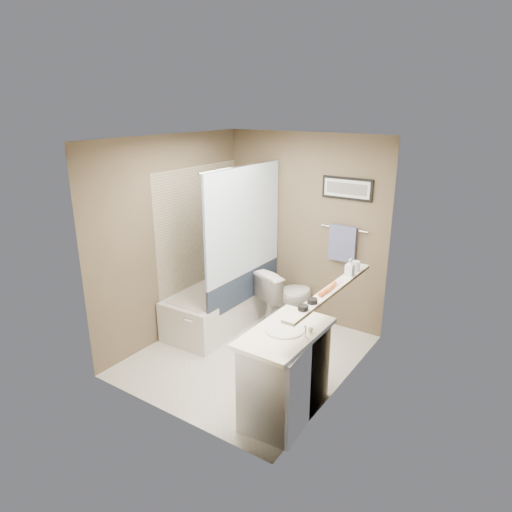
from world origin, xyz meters
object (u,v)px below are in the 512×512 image
Objects in this scene: hair_brush_back at (331,287)px; glass_jar at (356,266)px; soap_bottle at (350,267)px; bathtub at (219,307)px; vanity at (285,375)px; candle_bowl_near at (303,308)px; candle_bowl_far at (312,301)px; toilet at (286,297)px; hair_brush_front at (325,291)px.

glass_jar is (0.00, 0.58, 0.03)m from hair_brush_back.
hair_brush_back is 0.43m from soap_bottle.
soap_bottle is (1.79, -0.15, 0.95)m from bathtub.
vanity reaches higher than bathtub.
candle_bowl_near is 0.16m from candle_bowl_far.
glass_jar reaches higher than candle_bowl_near.
soap_bottle is (1.08, -0.66, 0.82)m from toilet.
glass_jar is (0.00, 0.95, 0.03)m from candle_bowl_far.
hair_brush_front reaches higher than candle_bowl_near.
candle_bowl_near reaches higher than vanity.
soap_bottle is (0.19, 0.90, 0.80)m from vanity.
candle_bowl_far is at bearing -90.00° from soap_bottle.
candle_bowl_far is (0.00, 0.16, 0.00)m from candle_bowl_near.
glass_jar reaches higher than candle_bowl_far.
candle_bowl_far is at bearing -90.00° from hair_brush_back.
soap_bottle is at bearing 90.00° from hair_brush_back.
hair_brush_back is at bearing -90.00° from soap_bottle.
soap_bottle is at bearing 90.00° from candle_bowl_near.
candle_bowl_far is 0.80m from soap_bottle.
hair_brush_front is 1.00× the size of hair_brush_back.
glass_jar is (0.00, 0.69, 0.03)m from hair_brush_front.
candle_bowl_near is 0.90× the size of glass_jar.
hair_brush_front reaches higher than bathtub.
candle_bowl_near is 1.00× the size of candle_bowl_far.
hair_brush_front is 0.11m from hair_brush_back.
vanity is 0.76m from candle_bowl_near.
glass_jar is at bearing -1.82° from bathtub.
vanity reaches higher than toilet.
toilet is 7.59× the size of glass_jar.
hair_brush_front reaches higher than vanity.
candle_bowl_far is at bearing 24.74° from vanity.
glass_jar is 0.59× the size of soap_bottle.
vanity is 9.00× the size of glass_jar.
hair_brush_back is 0.58m from glass_jar.
glass_jar is at bearing 90.00° from hair_brush_front.
toilet reaches higher than bathtub.
hair_brush_front is (0.00, 0.42, 0.00)m from candle_bowl_near.
toilet is at bearing 132.16° from hair_brush_front.
bathtub is at bearing 148.15° from candle_bowl_near.
vanity is at bearing -150.88° from candle_bowl_far.
candle_bowl_far is (1.08, -1.45, 0.76)m from toilet.
glass_jar is 0.16m from soap_bottle.
toilet is at bearing 33.58° from bathtub.
candle_bowl_far is 0.95m from glass_jar.
hair_brush_front is (1.79, -0.69, 0.89)m from bathtub.
candle_bowl_far reaches higher than bathtub.
candle_bowl_far reaches higher than vanity.
candle_bowl_near is 1.11m from glass_jar.
glass_jar is (0.00, 1.11, 0.03)m from candle_bowl_near.
candle_bowl_far is 0.53× the size of soap_bottle.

